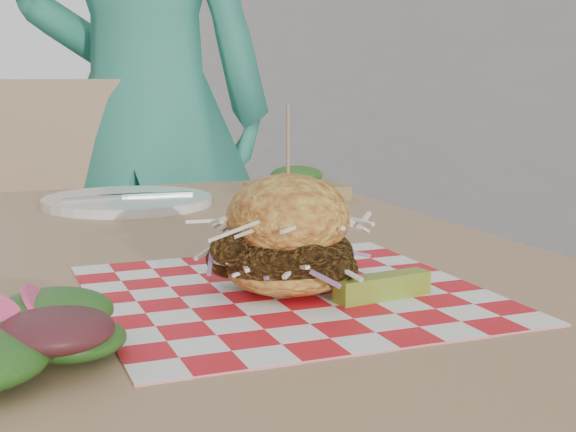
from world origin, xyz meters
The scene contains 9 objects.
diner centered at (0.39, 0.80, 0.87)m, with size 0.64×0.42×1.75m, color teal.
patio_table centered at (0.21, -0.29, 0.67)m, with size 0.80×1.20×0.75m.
patio_chair centered at (0.22, 0.66, 0.55)m, with size 0.45×0.46×0.95m.
paper_liner centered at (0.25, -0.51, 0.75)m, with size 0.36×0.36×0.00m, color red.
sandwich centered at (0.25, -0.51, 0.80)m, with size 0.16×0.16×0.18m.
pickle_spear centered at (0.33, -0.57, 0.76)m, with size 0.10×0.02×0.02m, color olive.
side_salad centered at (0.01, -0.63, 0.76)m, with size 0.14×0.14×0.05m.
place_setting centered at (0.21, 0.08, 0.76)m, with size 0.27×0.27×0.02m.
kraft_tray centered at (0.49, 0.05, 0.77)m, with size 0.15×0.12×0.06m.
Camera 1 is at (-0.02, -1.20, 0.95)m, focal length 50.00 mm.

